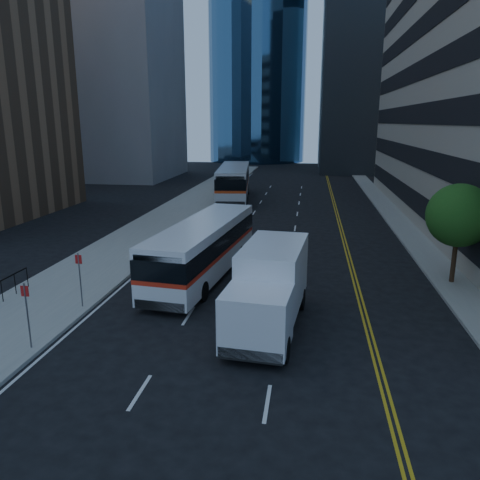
{
  "coord_description": "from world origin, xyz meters",
  "views": [
    {
      "loc": [
        1.52,
        -16.39,
        8.22
      ],
      "look_at": [
        -1.63,
        4.72,
        2.8
      ],
      "focal_mm": 35.0,
      "sensor_mm": 36.0,
      "label": 1
    }
  ],
  "objects_px": {
    "bus_front": "(204,247)",
    "box_truck": "(269,287)",
    "street_tree": "(459,216)",
    "bus_rear": "(234,181)"
  },
  "relations": [
    {
      "from": "bus_front",
      "to": "box_truck",
      "type": "xyz_separation_m",
      "value": [
        4.07,
        -6.03,
        0.1
      ]
    },
    {
      "from": "street_tree",
      "to": "bus_rear",
      "type": "distance_m",
      "value": 29.91
    },
    {
      "from": "street_tree",
      "to": "box_truck",
      "type": "height_order",
      "value": "street_tree"
    },
    {
      "from": "bus_front",
      "to": "bus_rear",
      "type": "relative_size",
      "value": 0.85
    },
    {
      "from": "box_truck",
      "to": "bus_front",
      "type": "bearing_deg",
      "value": 129.34
    },
    {
      "from": "bus_rear",
      "to": "street_tree",
      "type": "bearing_deg",
      "value": -64.83
    },
    {
      "from": "street_tree",
      "to": "box_truck",
      "type": "relative_size",
      "value": 0.72
    },
    {
      "from": "street_tree",
      "to": "bus_front",
      "type": "height_order",
      "value": "street_tree"
    },
    {
      "from": "bus_front",
      "to": "street_tree",
      "type": "bearing_deg",
      "value": 9.29
    },
    {
      "from": "street_tree",
      "to": "box_truck",
      "type": "xyz_separation_m",
      "value": [
        -8.93,
        -6.65,
        -1.9
      ]
    }
  ]
}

